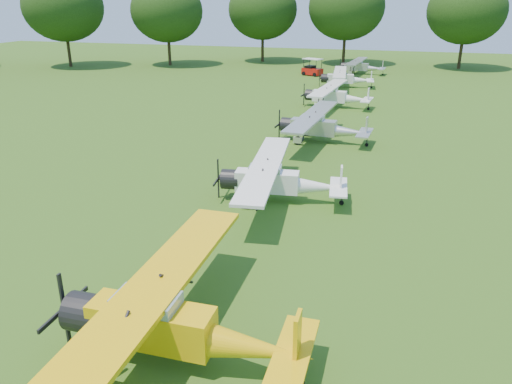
{
  "coord_description": "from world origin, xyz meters",
  "views": [
    {
      "loc": [
        6.63,
        -21.41,
        9.48
      ],
      "look_at": [
        0.92,
        -1.56,
        1.4
      ],
      "focal_mm": 35.0,
      "sensor_mm": 36.0,
      "label": 1
    }
  ],
  "objects_px": {
    "aircraft_2": "(170,322)",
    "aircraft_3": "(277,179)",
    "aircraft_7": "(361,66)",
    "golf_cart": "(312,70)",
    "aircraft_4": "(321,125)",
    "aircraft_6": "(345,77)",
    "aircraft_5": "(335,95)"
  },
  "relations": [
    {
      "from": "aircraft_2",
      "to": "aircraft_6",
      "type": "relative_size",
      "value": 1.19
    },
    {
      "from": "aircraft_7",
      "to": "golf_cart",
      "type": "relative_size",
      "value": 3.33
    },
    {
      "from": "aircraft_4",
      "to": "golf_cart",
      "type": "distance_m",
      "value": 32.15
    },
    {
      "from": "aircraft_6",
      "to": "aircraft_5",
      "type": "bearing_deg",
      "value": -93.69
    },
    {
      "from": "aircraft_5",
      "to": "golf_cart",
      "type": "bearing_deg",
      "value": 111.2
    },
    {
      "from": "aircraft_2",
      "to": "aircraft_3",
      "type": "xyz_separation_m",
      "value": [
        -0.05,
        12.26,
        -0.15
      ]
    },
    {
      "from": "aircraft_2",
      "to": "aircraft_4",
      "type": "xyz_separation_m",
      "value": [
        0.27,
        23.67,
        -0.13
      ]
    },
    {
      "from": "aircraft_4",
      "to": "aircraft_7",
      "type": "distance_m",
      "value": 34.46
    },
    {
      "from": "aircraft_2",
      "to": "aircraft_4",
      "type": "height_order",
      "value": "aircraft_2"
    },
    {
      "from": "aircraft_4",
      "to": "aircraft_2",
      "type": "bearing_deg",
      "value": -86.65
    },
    {
      "from": "aircraft_3",
      "to": "aircraft_7",
      "type": "height_order",
      "value": "aircraft_3"
    },
    {
      "from": "aircraft_6",
      "to": "golf_cart",
      "type": "height_order",
      "value": "golf_cart"
    },
    {
      "from": "aircraft_2",
      "to": "aircraft_3",
      "type": "height_order",
      "value": "aircraft_2"
    },
    {
      "from": "aircraft_7",
      "to": "golf_cart",
      "type": "bearing_deg",
      "value": -148.46
    },
    {
      "from": "aircraft_4",
      "to": "golf_cart",
      "type": "bearing_deg",
      "value": 105.1
    },
    {
      "from": "aircraft_4",
      "to": "aircraft_5",
      "type": "xyz_separation_m",
      "value": [
        -0.66,
        12.11,
        -0.04
      ]
    },
    {
      "from": "aircraft_3",
      "to": "aircraft_7",
      "type": "distance_m",
      "value": 45.88
    },
    {
      "from": "aircraft_2",
      "to": "aircraft_5",
      "type": "distance_m",
      "value": 35.78
    },
    {
      "from": "aircraft_7",
      "to": "golf_cart",
      "type": "xyz_separation_m",
      "value": [
        -5.94,
        -2.92,
        -0.38
      ]
    },
    {
      "from": "aircraft_3",
      "to": "aircraft_5",
      "type": "xyz_separation_m",
      "value": [
        -0.35,
        23.52,
        -0.02
      ]
    },
    {
      "from": "aircraft_6",
      "to": "aircraft_7",
      "type": "distance_m",
      "value": 11.09
    },
    {
      "from": "aircraft_5",
      "to": "aircraft_7",
      "type": "height_order",
      "value": "aircraft_5"
    },
    {
      "from": "aircraft_2",
      "to": "golf_cart",
      "type": "bearing_deg",
      "value": 95.77
    },
    {
      "from": "golf_cart",
      "to": "aircraft_2",
      "type": "bearing_deg",
      "value": -59.05
    },
    {
      "from": "aircraft_2",
      "to": "aircraft_4",
      "type": "relative_size",
      "value": 1.1
    },
    {
      "from": "aircraft_2",
      "to": "aircraft_3",
      "type": "relative_size",
      "value": 1.11
    },
    {
      "from": "aircraft_5",
      "to": "golf_cart",
      "type": "distance_m",
      "value": 20.22
    },
    {
      "from": "aircraft_4",
      "to": "golf_cart",
      "type": "xyz_separation_m",
      "value": [
        -6.2,
        31.55,
        -0.5
      ]
    },
    {
      "from": "aircraft_7",
      "to": "aircraft_6",
      "type": "bearing_deg",
      "value": -88.81
    },
    {
      "from": "aircraft_7",
      "to": "golf_cart",
      "type": "height_order",
      "value": "golf_cart"
    },
    {
      "from": "aircraft_5",
      "to": "aircraft_6",
      "type": "xyz_separation_m",
      "value": [
        -0.41,
        11.3,
        -0.05
      ]
    },
    {
      "from": "aircraft_4",
      "to": "golf_cart",
      "type": "height_order",
      "value": "golf_cart"
    }
  ]
}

